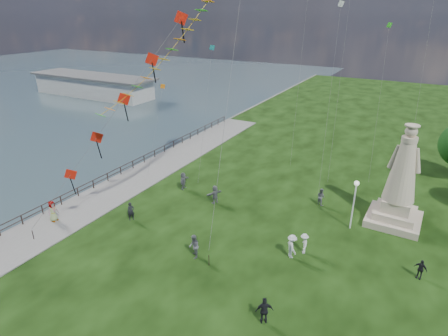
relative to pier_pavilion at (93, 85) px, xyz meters
The scene contains 16 objects.
waterfront 49.44m from the pier_pavilion, 41.92° to the right, with size 200.00×200.00×1.51m.
pier_pavilion is the anchor object (origin of this frame).
statue 68.71m from the pier_pavilion, 22.40° to the right, with size 4.46×4.46×8.79m.
lamppost 67.02m from the pier_pavilion, 25.61° to the right, with size 0.41×0.41×4.41m.
person_0 56.80m from the pier_pavilion, 40.39° to the right, with size 0.61×0.40×1.67m, color black.
person_1 64.05m from the pier_pavilion, 37.17° to the right, with size 0.92×0.57×1.89m, color #595960.
person_2 67.31m from the pier_pavilion, 31.52° to the right, with size 1.22×0.63×1.89m, color silver.
person_3 71.72m from the pier_pavilion, 35.89° to the right, with size 1.06×0.54×1.80m, color black.
person_5 52.80m from the pier_pavilion, 33.96° to the right, with size 1.69×0.73×1.82m, color #595960.
person_7 62.74m from the pier_pavilion, 24.53° to the right, with size 0.81×0.50×1.67m, color #595960.
person_8 67.36m from the pier_pavilion, 30.53° to the right, with size 1.06×0.55×1.64m, color silver.
person_9 73.81m from the pier_pavilion, 26.75° to the right, with size 0.87×0.44×1.48m, color black.
person_10 55.09m from the pier_pavilion, 46.99° to the right, with size 0.92×0.57×1.89m, color #595960.
person_11 57.04m from the pier_pavilion, 32.41° to the right, with size 1.68×0.72×1.81m, color #595960.
red_kite_train 58.48m from the pier_pavilion, 40.31° to the right, with size 9.44×9.35×17.03m.
small_kites 59.62m from the pier_pavilion, 19.43° to the right, with size 32.43×15.72×26.03m.
Camera 1 is at (12.09, -15.91, 17.15)m, focal length 30.00 mm.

